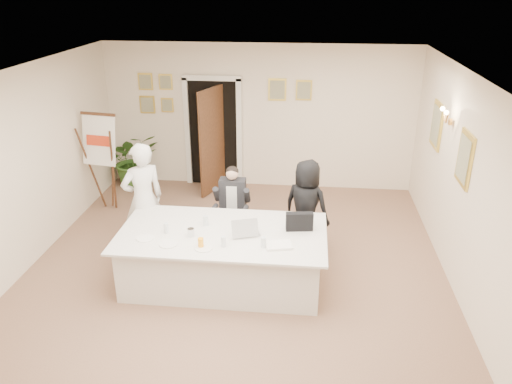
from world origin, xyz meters
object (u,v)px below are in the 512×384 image
object	(u,v)px
laptop	(246,224)
steel_jug	(191,232)
conference_table	(223,257)
laptop_bag	(299,222)
seated_man	(232,205)
flip_chart	(105,167)
potted_palm	(133,159)
standing_woman	(306,207)
oj_glass	(201,243)
standing_man	(143,199)
paper_stack	(279,245)

from	to	relation	value
laptop	steel_jug	xyz separation A→B (m)	(-0.71, -0.16, -0.08)
conference_table	steel_jug	bearing A→B (deg)	-157.98
conference_table	laptop_bag	distance (m)	1.15
seated_man	flip_chart	bearing A→B (deg)	156.12
potted_palm	flip_chart	bearing A→B (deg)	-94.55
standing_woman	potted_palm	bearing A→B (deg)	-8.79
flip_chart	standing_woman	distance (m)	3.75
potted_palm	steel_jug	bearing A→B (deg)	-60.07
seated_man	standing_woman	world-z (taller)	standing_woman
standing_woman	potted_palm	size ratio (longest dim) A/B	1.34
potted_palm	oj_glass	xyz separation A→B (m)	(2.18, -3.74, 0.29)
flip_chart	steel_jug	distance (m)	3.11
laptop	steel_jug	size ratio (longest dim) A/B	3.30
seated_man	laptop_bag	size ratio (longest dim) A/B	3.53
flip_chart	laptop	bearing A→B (deg)	-37.59
potted_palm	laptop	distance (m)	4.27
laptop_bag	standing_woman	bearing A→B (deg)	75.91
standing_man	potted_palm	xyz separation A→B (m)	(-1.07, 2.58, -0.32)
paper_stack	oj_glass	world-z (taller)	oj_glass
standing_man	laptop	distance (m)	1.78
standing_man	laptop_bag	xyz separation A→B (m)	(2.33, -0.55, 0.03)
standing_man	laptop_bag	size ratio (longest dim) A/B	4.81
standing_woman	conference_table	bearing A→B (deg)	67.15
standing_man	laptop	bearing A→B (deg)	117.78
flip_chart	standing_woman	xyz separation A→B (m)	(3.57, -1.14, -0.08)
flip_chart	oj_glass	world-z (taller)	flip_chart
steel_jug	flip_chart	bearing A→B (deg)	132.07
standing_woman	laptop_bag	world-z (taller)	standing_woman
laptop_bag	flip_chart	bearing A→B (deg)	141.92
seated_man	paper_stack	bearing A→B (deg)	-62.80
steel_jug	seated_man	bearing A→B (deg)	75.39
laptop_bag	steel_jug	bearing A→B (deg)	-175.47
flip_chart	standing_woman	size ratio (longest dim) A/B	1.20
laptop_bag	oj_glass	distance (m)	1.36
conference_table	paper_stack	distance (m)	0.92
standing_man	paper_stack	world-z (taller)	standing_man
paper_stack	steel_jug	xyz separation A→B (m)	(-1.16, 0.15, 0.04)
potted_palm	standing_woman	bearing A→B (deg)	-33.32
standing_man	steel_jug	distance (m)	1.27
seated_man	paper_stack	xyz separation A→B (m)	(0.82, -1.47, 0.15)
oj_glass	steel_jug	bearing A→B (deg)	124.23
conference_table	flip_chart	xyz separation A→B (m)	(-2.47, 2.15, 0.42)
laptop	standing_man	bearing A→B (deg)	137.37
steel_jug	laptop	bearing A→B (deg)	12.68
seated_man	laptop_bag	xyz separation A→B (m)	(1.06, -1.00, 0.26)
flip_chart	paper_stack	distance (m)	4.07
paper_stack	steel_jug	distance (m)	1.17
laptop	laptop_bag	xyz separation A→B (m)	(0.70, 0.16, -0.01)
standing_man	seated_man	bearing A→B (deg)	160.90
laptop_bag	paper_stack	distance (m)	0.55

